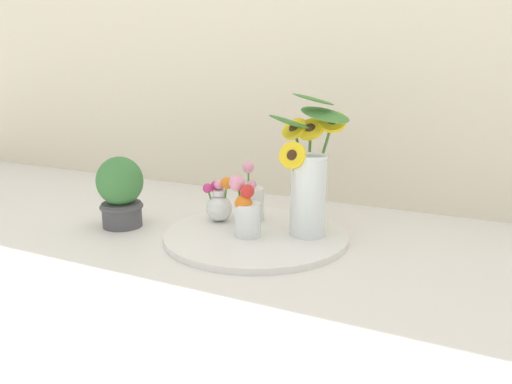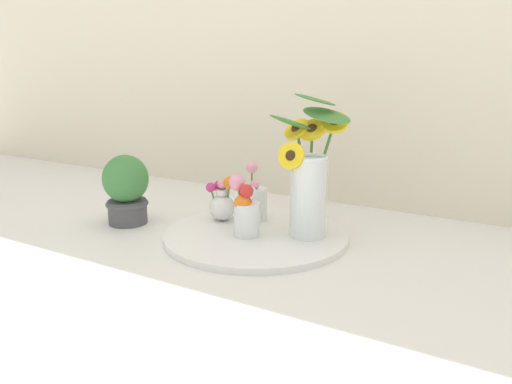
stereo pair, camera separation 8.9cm
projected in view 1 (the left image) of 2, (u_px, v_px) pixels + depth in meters
The scene contains 7 objects.
ground_plane at pixel (238, 254), 1.16m from camera, with size 6.00×6.00×0.00m, color silver.
serving_tray at pixel (256, 236), 1.27m from camera, with size 0.46×0.46×0.02m.
mason_jar_sunflowers at pixel (308, 178), 1.23m from camera, with size 0.22×0.18×0.35m.
vase_small_center at pixel (246, 210), 1.23m from camera, with size 0.09×0.06×0.15m.
vase_bulb_right at pixel (219, 202), 1.35m from camera, with size 0.08×0.07×0.13m.
vase_small_back at pixel (251, 200), 1.36m from camera, with size 0.07×0.07×0.16m.
potted_plant at pixel (120, 191), 1.34m from camera, with size 0.12×0.12×0.19m.
Camera 1 is at (0.52, -0.96, 0.43)m, focal length 35.00 mm.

